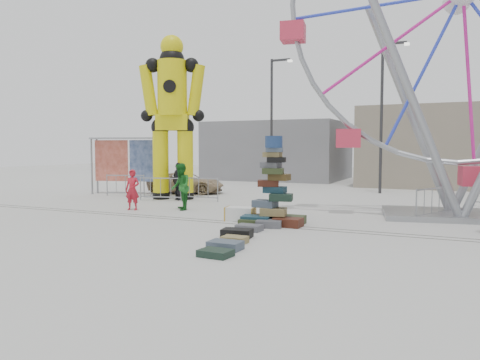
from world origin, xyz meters
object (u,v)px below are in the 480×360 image
at_px(suitcase_tower, 274,200).
at_px(parked_suv, 186,183).
at_px(lamp_post_right, 383,109).
at_px(barricade_wheel_front, 432,203).
at_px(barricade_dummy_a, 125,185).
at_px(barricade_dummy_b, 161,189).
at_px(barricade_dummy_c, 199,189).
at_px(pedestrian_green, 181,187).
at_px(steamer_trunk, 240,214).
at_px(pedestrian_black, 179,181).
at_px(banner_scaffold, 129,152).
at_px(ferris_wheel, 462,22).
at_px(crash_test_dummy, 172,111).
at_px(pedestrian_red, 132,190).
at_px(lamp_post_left, 273,115).

relative_size(suitcase_tower, parked_suv, 0.70).
relative_size(lamp_post_right, barricade_wheel_front, 4.00).
bearing_deg(parked_suv, barricade_dummy_a, 127.02).
bearing_deg(barricade_dummy_b, barricade_dummy_c, 11.44).
distance_m(barricade_dummy_a, pedestrian_green, 6.45).
relative_size(steamer_trunk, parked_suv, 0.24).
height_order(suitcase_tower, parked_suv, suitcase_tower).
relative_size(barricade_dummy_a, pedestrian_black, 1.14).
xyz_separation_m(banner_scaffold, barricade_dummy_a, (0.34, -0.75, -1.69)).
bearing_deg(lamp_post_right, ferris_wheel, -65.78).
bearing_deg(pedestrian_black, barricade_dummy_c, -138.92).
distance_m(crash_test_dummy, barricade_dummy_c, 3.94).
height_order(ferris_wheel, pedestrian_black, ferris_wheel).
xyz_separation_m(lamp_post_right, pedestrian_red, (-8.03, -11.00, -3.68)).
bearing_deg(ferris_wheel, parked_suv, 153.95).
xyz_separation_m(barricade_dummy_c, barricade_wheel_front, (10.04, -1.43, 0.00)).
xyz_separation_m(lamp_post_right, steamer_trunk, (-3.04, -11.71, -4.25)).
height_order(barricade_dummy_a, parked_suv, parked_suv).
xyz_separation_m(steamer_trunk, pedestrian_black, (-5.18, 4.41, 0.65)).
bearing_deg(pedestrian_red, pedestrian_black, 81.59).
bearing_deg(pedestrian_black, banner_scaffold, 14.59).
relative_size(ferris_wheel, banner_scaffold, 3.28).
bearing_deg(pedestrian_black, ferris_wheel, -150.33).
bearing_deg(lamp_post_right, barricade_wheel_front, -71.84).
bearing_deg(ferris_wheel, pedestrian_green, -177.45).
bearing_deg(lamp_post_right, barricade_dummy_b, -138.39).
distance_m(crash_test_dummy, pedestrian_red, 5.30).
bearing_deg(pedestrian_green, pedestrian_red, -102.58).
relative_size(lamp_post_right, barricade_dummy_c, 4.00).
xyz_separation_m(banner_scaffold, barricade_dummy_c, (4.83, -1.13, -1.69)).
distance_m(steamer_trunk, pedestrian_black, 6.84).
xyz_separation_m(crash_test_dummy, banner_scaffold, (-3.34, 0.96, -1.95)).
bearing_deg(steamer_trunk, suitcase_tower, -21.47).
bearing_deg(pedestrian_green, ferris_wheel, 66.86).
height_order(ferris_wheel, banner_scaffold, ferris_wheel).
xyz_separation_m(suitcase_tower, pedestrian_red, (-6.29, 0.99, 0.01)).
height_order(steamer_trunk, pedestrian_red, pedestrian_red).
relative_size(ferris_wheel, pedestrian_green, 7.40).
bearing_deg(pedestrian_black, barricade_wheel_front, -153.74).
bearing_deg(banner_scaffold, barricade_dummy_b, -43.08).
relative_size(barricade_wheel_front, pedestrian_green, 1.08).
bearing_deg(barricade_dummy_c, barricade_dummy_a, 176.21).
height_order(ferris_wheel, parked_suv, ferris_wheel).
bearing_deg(banner_scaffold, suitcase_tower, -43.44).
height_order(steamer_trunk, barricade_dummy_c, barricade_dummy_c).
xyz_separation_m(lamp_post_left, banner_scaffold, (-5.05, -8.03, -2.24)).
distance_m(ferris_wheel, barricade_dummy_c, 12.49).
distance_m(barricade_wheel_front, pedestrian_black, 11.11).
distance_m(pedestrian_red, parked_suv, 6.92).
distance_m(suitcase_tower, pedestrian_black, 8.00).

